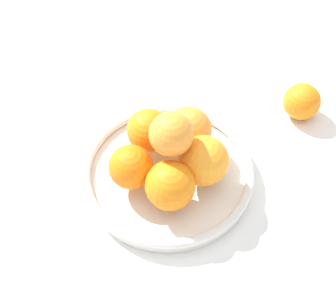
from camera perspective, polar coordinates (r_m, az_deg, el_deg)
ground_plane at (r=0.80m, az=0.00°, el=-4.47°), size 4.00×4.00×0.00m
fruit_bowl at (r=0.78m, az=0.00°, el=-3.77°), size 0.29×0.29×0.03m
orange_pile at (r=0.73m, az=0.46°, el=-1.16°), size 0.19×0.19×0.13m
stray_orange at (r=0.90m, az=16.00°, el=4.77°), size 0.07×0.07×0.07m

